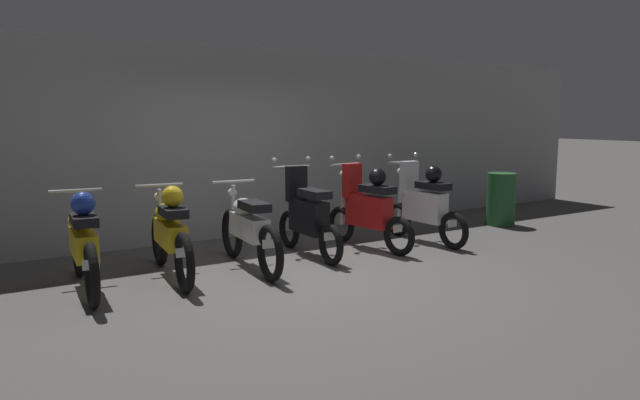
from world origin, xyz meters
name	(u,v)px	position (x,y,z in m)	size (l,w,h in m)	color
ground_plane	(310,274)	(0.00, 0.00, 0.00)	(80.00, 80.00, 0.00)	#565451
back_wall	(218,143)	(0.00, 2.65, 1.44)	(16.00, 0.30, 2.88)	#9EA0A3
motorbike_slot_0	(83,242)	(-2.36, 0.72, 0.53)	(0.56, 1.95, 1.08)	black
motorbike_slot_1	(170,233)	(-1.41, 0.74, 0.53)	(0.56, 1.95, 1.08)	black
motorbike_slot_2	(249,229)	(-0.47, 0.65, 0.49)	(0.56, 1.95, 1.03)	black
motorbike_slot_3	(307,216)	(0.47, 0.84, 0.53)	(0.59, 1.68, 1.29)	black
motorbike_slot_4	(368,208)	(1.41, 0.75, 0.57)	(0.59, 1.68, 1.29)	black
motorbike_slot_5	(424,204)	(2.36, 0.65, 0.57)	(0.59, 1.68, 1.29)	black
trash_bin	(501,199)	(4.43, 0.99, 0.45)	(0.48, 0.48, 0.89)	#26592D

